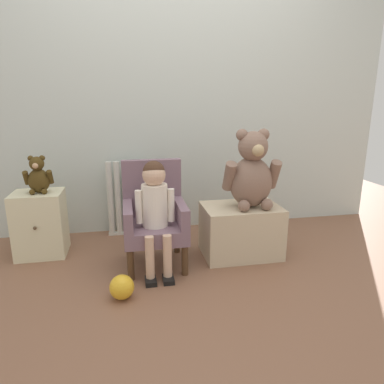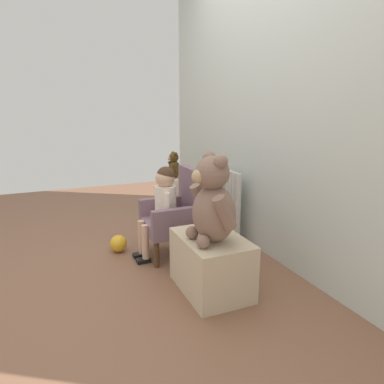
{
  "view_description": "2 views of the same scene",
  "coord_description": "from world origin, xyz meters",
  "px_view_note": "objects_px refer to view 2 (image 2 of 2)",
  "views": [
    {
      "loc": [
        -0.39,
        -1.84,
        1.1
      ],
      "look_at": [
        0.05,
        0.41,
        0.5
      ],
      "focal_mm": 32.0,
      "sensor_mm": 36.0,
      "label": 1
    },
    {
      "loc": [
        2.26,
        -0.52,
        1.19
      ],
      "look_at": [
        0.14,
        0.38,
        0.61
      ],
      "focal_mm": 32.0,
      "sensor_mm": 36.0,
      "label": 2
    }
  ],
  "objects_px": {
    "child_figure": "(163,199)",
    "small_teddy_bear": "(174,166)",
    "low_bench": "(211,264)",
    "toy_ball": "(119,243)",
    "large_teddy_bear": "(213,203)",
    "small_dresser": "(175,199)",
    "radiator": "(229,205)",
    "child_armchair": "(176,214)"
  },
  "relations": [
    {
      "from": "small_dresser",
      "to": "child_armchair",
      "type": "relative_size",
      "value": 0.67
    },
    {
      "from": "radiator",
      "to": "child_figure",
      "type": "distance_m",
      "value": 0.73
    },
    {
      "from": "low_bench",
      "to": "small_teddy_bear",
      "type": "relative_size",
      "value": 2.07
    },
    {
      "from": "child_figure",
      "to": "small_teddy_bear",
      "type": "distance_m",
      "value": 0.88
    },
    {
      "from": "low_bench",
      "to": "toy_ball",
      "type": "distance_m",
      "value": 0.97
    },
    {
      "from": "low_bench",
      "to": "large_teddy_bear",
      "type": "xyz_separation_m",
      "value": [
        0.06,
        -0.02,
        0.43
      ]
    },
    {
      "from": "small_dresser",
      "to": "child_figure",
      "type": "relative_size",
      "value": 0.64
    },
    {
      "from": "small_teddy_bear",
      "to": "toy_ball",
      "type": "height_order",
      "value": "small_teddy_bear"
    },
    {
      "from": "radiator",
      "to": "child_figure",
      "type": "relative_size",
      "value": 0.85
    },
    {
      "from": "small_dresser",
      "to": "small_teddy_bear",
      "type": "xyz_separation_m",
      "value": [
        0.03,
        -0.01,
        0.35
      ]
    },
    {
      "from": "large_teddy_bear",
      "to": "toy_ball",
      "type": "height_order",
      "value": "large_teddy_bear"
    },
    {
      "from": "toy_ball",
      "to": "child_figure",
      "type": "bearing_deg",
      "value": 54.53
    },
    {
      "from": "small_teddy_bear",
      "to": "toy_ball",
      "type": "relative_size",
      "value": 1.88
    },
    {
      "from": "child_figure",
      "to": "low_bench",
      "type": "bearing_deg",
      "value": 10.78
    },
    {
      "from": "child_figure",
      "to": "large_teddy_bear",
      "type": "xyz_separation_m",
      "value": [
        0.69,
        0.1,
        0.13
      ]
    },
    {
      "from": "large_teddy_bear",
      "to": "toy_ball",
      "type": "bearing_deg",
      "value": -155.35
    },
    {
      "from": "small_dresser",
      "to": "toy_ball",
      "type": "bearing_deg",
      "value": -51.21
    },
    {
      "from": "small_dresser",
      "to": "child_figure",
      "type": "distance_m",
      "value": 0.93
    },
    {
      "from": "small_dresser",
      "to": "radiator",
      "type": "bearing_deg",
      "value": 24.41
    },
    {
      "from": "low_bench",
      "to": "toy_ball",
      "type": "bearing_deg",
      "value": -152.79
    },
    {
      "from": "child_armchair",
      "to": "large_teddy_bear",
      "type": "xyz_separation_m",
      "value": [
        0.69,
        -0.02,
        0.27
      ]
    },
    {
      "from": "low_bench",
      "to": "large_teddy_bear",
      "type": "bearing_deg",
      "value": -21.1
    },
    {
      "from": "toy_ball",
      "to": "large_teddy_bear",
      "type": "bearing_deg",
      "value": 24.65
    },
    {
      "from": "radiator",
      "to": "low_bench",
      "type": "relative_size",
      "value": 1.14
    },
    {
      "from": "radiator",
      "to": "toy_ball",
      "type": "xyz_separation_m",
      "value": [
        -0.07,
        -1.01,
        -0.24
      ]
    },
    {
      "from": "low_bench",
      "to": "small_dresser",
      "type": "bearing_deg",
      "value": 169.05
    },
    {
      "from": "large_teddy_bear",
      "to": "toy_ball",
      "type": "xyz_separation_m",
      "value": [
        -0.92,
        -0.42,
        -0.54
      ]
    },
    {
      "from": "child_figure",
      "to": "small_teddy_bear",
      "type": "relative_size",
      "value": 2.77
    },
    {
      "from": "small_dresser",
      "to": "low_bench",
      "type": "xyz_separation_m",
      "value": [
        1.44,
        -0.28,
        -0.05
      ]
    },
    {
      "from": "child_armchair",
      "to": "small_teddy_bear",
      "type": "relative_size",
      "value": 2.67
    },
    {
      "from": "child_armchair",
      "to": "large_teddy_bear",
      "type": "height_order",
      "value": "large_teddy_bear"
    },
    {
      "from": "small_dresser",
      "to": "toy_ball",
      "type": "distance_m",
      "value": 0.94
    },
    {
      "from": "small_teddy_bear",
      "to": "large_teddy_bear",
      "type": "bearing_deg",
      "value": -11.06
    },
    {
      "from": "low_bench",
      "to": "small_teddy_bear",
      "type": "height_order",
      "value": "small_teddy_bear"
    },
    {
      "from": "child_armchair",
      "to": "large_teddy_bear",
      "type": "distance_m",
      "value": 0.74
    },
    {
      "from": "large_teddy_bear",
      "to": "toy_ball",
      "type": "distance_m",
      "value": 1.15
    },
    {
      "from": "child_armchair",
      "to": "low_bench",
      "type": "bearing_deg",
      "value": 0.49
    },
    {
      "from": "child_armchair",
      "to": "small_teddy_bear",
      "type": "distance_m",
      "value": 0.86
    },
    {
      "from": "small_dresser",
      "to": "toy_ball",
      "type": "height_order",
      "value": "small_dresser"
    },
    {
      "from": "child_armchair",
      "to": "child_figure",
      "type": "xyz_separation_m",
      "value": [
        0.0,
        -0.11,
        0.14
      ]
    },
    {
      "from": "radiator",
      "to": "large_teddy_bear",
      "type": "xyz_separation_m",
      "value": [
        0.85,
        -0.59,
        0.3
      ]
    },
    {
      "from": "child_armchair",
      "to": "low_bench",
      "type": "relative_size",
      "value": 1.29
    }
  ]
}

